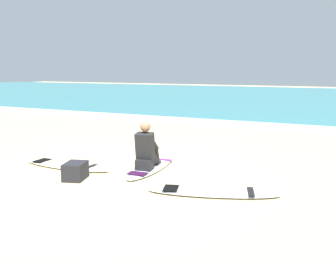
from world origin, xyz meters
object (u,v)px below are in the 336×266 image
surfer_seated (146,150)px  surfboard_spare_far (213,192)px  beach_bag (75,171)px  surfboard_main (151,167)px  surfboard_spare_near (66,165)px

surfer_seated → surfboard_spare_far: 1.87m
beach_bag → surfboard_main: bearing=54.0°
surfboard_spare_near → surfboard_spare_far: 3.36m
surfboard_spare_far → beach_bag: beach_bag is taller
surfboard_main → surfboard_spare_far: 1.92m
surfer_seated → surfboard_spare_far: size_ratio=0.42×
surfboard_spare_near → surfboard_spare_far: size_ratio=0.94×
surfer_seated → surfboard_spare_far: (1.66, -0.76, -0.40)m
surfboard_spare_near → surfboard_main: bearing=21.0°
surfboard_spare_far → surfboard_spare_near: bearing=174.5°
surfboard_spare_near → surfboard_spare_far: (3.34, -0.32, -0.00)m
surfboard_main → surfboard_spare_near: (-1.68, -0.64, -0.00)m
surfboard_main → surfer_seated: bearing=-89.2°
surfer_seated → surfboard_spare_near: surfer_seated is taller
beach_bag → surfboard_spare_near: bearing=140.3°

